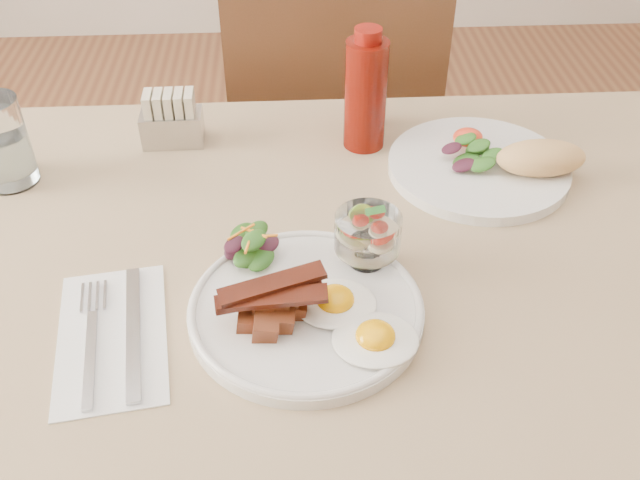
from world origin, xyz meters
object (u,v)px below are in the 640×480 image
fruit_cup (368,233)px  sugar_caddy (172,121)px  ketchup_bottle (366,93)px  main_plate (306,310)px  chair_far (331,142)px  water_glass (3,147)px  table (364,311)px  second_plate (493,163)px  hot_sauce_bottle (369,85)px

fruit_cup → sugar_caddy: bearing=130.3°
ketchup_bottle → main_plate: bearing=-105.8°
chair_far → main_plate: bearing=-96.3°
ketchup_bottle → water_glass: ketchup_bottle is taller
fruit_cup → sugar_caddy: size_ratio=0.86×
table → main_plate: bearing=-132.8°
second_plate → sugar_caddy: 0.50m
chair_far → hot_sauce_bottle: size_ratio=6.16×
table → ketchup_bottle: 0.34m
chair_far → ketchup_bottle: 0.49m
main_plate → fruit_cup: size_ratio=3.36×
table → ketchup_bottle: ketchup_bottle is taller
main_plate → water_glass: (-0.43, 0.30, 0.05)m
second_plate → water_glass: size_ratio=2.15×
fruit_cup → second_plate: size_ratio=0.29×
table → sugar_caddy: (-0.28, 0.31, 0.13)m
second_plate → hot_sauce_bottle: bearing=138.5°
ketchup_bottle → hot_sauce_bottle: size_ratio=1.29×
ketchup_bottle → water_glass: (-0.53, -0.08, -0.03)m
fruit_cup → water_glass: size_ratio=0.62×
fruit_cup → sugar_caddy: 0.43m
main_plate → sugar_caddy: bearing=116.1°
chair_far → main_plate: chair_far is taller
second_plate → water_glass: (-0.72, 0.02, 0.04)m
hot_sauce_bottle → second_plate: bearing=-41.5°
ketchup_bottle → fruit_cup: bearing=-95.2°
main_plate → water_glass: size_ratio=2.09×
main_plate → sugar_caddy: size_ratio=2.88×
hot_sauce_bottle → sugar_caddy: bearing=-173.3°
chair_far → water_glass: bearing=-138.7°
fruit_cup → ketchup_bottle: (0.03, 0.30, 0.03)m
chair_far → sugar_caddy: 0.52m
second_plate → hot_sauce_bottle: (-0.17, 0.15, 0.05)m
chair_far → hot_sauce_bottle: 0.44m
fruit_cup → ketchup_bottle: 0.31m
second_plate → sugar_caddy: size_ratio=2.97×
main_plate → water_glass: bearing=144.5°
table → water_glass: (-0.51, 0.21, 0.15)m
ketchup_bottle → sugar_caddy: bearing=175.9°
hot_sauce_bottle → chair_far: bearing=96.6°
fruit_cup → hot_sauce_bottle: (0.04, 0.36, 0.01)m
chair_far → hot_sauce_bottle: (0.04, -0.32, 0.30)m
main_plate → fruit_cup: 0.12m
chair_far → second_plate: (0.21, -0.47, 0.25)m
sugar_caddy → second_plate: bearing=-14.4°
main_plate → ketchup_bottle: size_ratio=1.44×
water_glass → second_plate: bearing=-1.6°
fruit_cup → ketchup_bottle: ketchup_bottle is taller
chair_far → ketchup_bottle: (0.02, -0.37, 0.32)m
fruit_cup → hot_sauce_bottle: 0.37m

